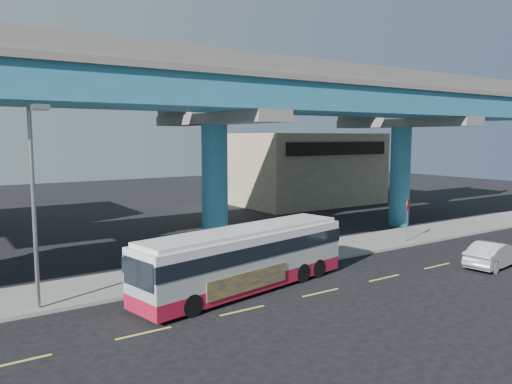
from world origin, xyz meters
TOP-DOWN VIEW (x-y plane):
  - ground at (0.00, 0.00)m, footprint 120.00×120.00m
  - sidewalk at (0.00, 5.50)m, footprint 70.00×4.00m
  - lane_markings at (-0.00, -0.30)m, footprint 58.00×0.12m
  - viaduct at (-0.00, 9.11)m, footprint 52.00×12.40m
  - building_beige at (18.00, 22.98)m, footprint 14.00×10.23m
  - transit_bus at (-2.47, 1.88)m, footprint 10.91×4.25m
  - sedan at (10.26, -2.05)m, footprint 2.41×4.42m
  - street_lamp at (-10.58, 3.44)m, footprint 0.50×2.54m
  - stop_sign at (11.05, 4.18)m, footprint 0.72×0.43m

SIDE VIEW (x-z plane):
  - ground at x=0.00m, z-range 0.00..0.00m
  - lane_markings at x=0.00m, z-range 0.00..0.01m
  - sidewalk at x=0.00m, z-range 0.00..0.15m
  - sedan at x=10.26m, z-range 0.00..1.34m
  - transit_bus at x=-2.47m, z-range 0.13..2.87m
  - stop_sign at x=11.05m, z-range 0.77..3.49m
  - building_beige at x=18.00m, z-range 0.01..7.01m
  - street_lamp at x=-10.58m, z-range 1.31..9.12m
  - viaduct at x=0.00m, z-range 3.29..14.99m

